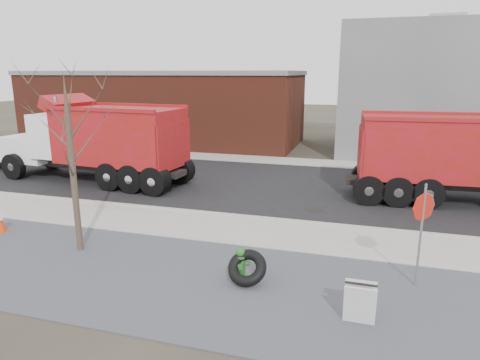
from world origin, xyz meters
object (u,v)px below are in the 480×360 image
(sandwich_board, at_px, (360,303))
(stop_sign, at_px, (423,217))
(dump_truck_red_b, at_px, (97,139))
(fire_hydrant, at_px, (241,265))
(truck_tire, at_px, (247,268))
(dump_truck_red_a, at_px, (467,155))

(sandwich_board, bearing_deg, stop_sign, 58.33)
(stop_sign, relative_size, dump_truck_red_b, 0.27)
(fire_hydrant, distance_m, dump_truck_red_b, 12.28)
(dump_truck_red_b, bearing_deg, stop_sign, 158.35)
(truck_tire, relative_size, dump_truck_red_b, 0.10)
(truck_tire, distance_m, dump_truck_red_a, 11.24)
(truck_tire, relative_size, dump_truck_red_a, 0.10)
(truck_tire, bearing_deg, sandwich_board, -20.88)
(stop_sign, bearing_deg, fire_hydrant, 170.90)
(dump_truck_red_a, bearing_deg, truck_tire, -129.62)
(dump_truck_red_b, bearing_deg, truck_tire, 145.60)
(sandwich_board, relative_size, dump_truck_red_b, 0.09)
(stop_sign, bearing_deg, truck_tire, 174.24)
(truck_tire, xyz_separation_m, dump_truck_red_b, (-9.59, 7.97, 1.63))
(fire_hydrant, distance_m, stop_sign, 4.55)
(fire_hydrant, xyz_separation_m, sandwich_board, (2.94, -1.23, 0.09))
(stop_sign, bearing_deg, dump_truck_red_a, 52.53)
(sandwich_board, distance_m, dump_truck_red_a, 10.87)
(stop_sign, height_order, dump_truck_red_a, dump_truck_red_a)
(sandwich_board, bearing_deg, fire_hydrant, 157.73)
(stop_sign, height_order, sandwich_board, stop_sign)
(fire_hydrant, bearing_deg, dump_truck_red_a, 43.39)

